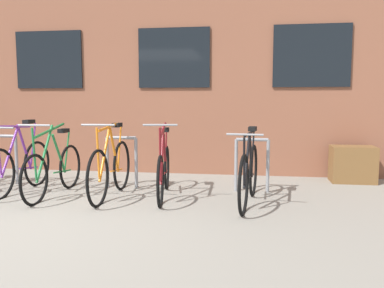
% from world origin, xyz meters
% --- Properties ---
extents(ground_plane, '(42.00, 42.00, 0.00)m').
position_xyz_m(ground_plane, '(0.00, 0.00, 0.00)').
color(ground_plane, gray).
extents(storefront_building, '(28.00, 7.30, 6.83)m').
position_xyz_m(storefront_building, '(0.00, 6.83, 3.41)').
color(storefront_building, brown).
rests_on(storefront_building, ground).
extents(bike_rack, '(6.52, 0.05, 0.80)m').
position_xyz_m(bike_rack, '(-0.38, 1.90, 0.48)').
color(bike_rack, gray).
rests_on(bike_rack, ground).
extents(bicycle_maroon, '(0.44, 1.73, 1.07)m').
position_xyz_m(bicycle_maroon, '(1.39, 1.43, 0.38)').
color(bicycle_maroon, black).
rests_on(bicycle_maroon, ground).
extents(bicycle_orange, '(0.44, 1.76, 1.07)m').
position_xyz_m(bicycle_orange, '(0.66, 1.30, 0.41)').
color(bicycle_orange, black).
rests_on(bicycle_orange, ground).
extents(bicycle_purple, '(0.44, 1.68, 1.08)m').
position_xyz_m(bicycle_purple, '(-0.79, 1.40, 0.39)').
color(bicycle_purple, black).
rests_on(bicycle_purple, ground).
extents(bicycle_black, '(0.44, 1.75, 1.01)m').
position_xyz_m(bicycle_black, '(2.58, 1.21, 0.40)').
color(bicycle_black, black).
rests_on(bicycle_black, ground).
extents(bicycle_green, '(0.44, 1.73, 1.07)m').
position_xyz_m(bicycle_green, '(-0.18, 1.27, 0.38)').
color(bicycle_green, black).
rests_on(bicycle_green, ground).
extents(planter_box, '(0.70, 0.44, 0.60)m').
position_xyz_m(planter_box, '(4.27, 2.85, 0.30)').
color(planter_box, brown).
rests_on(planter_box, ground).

